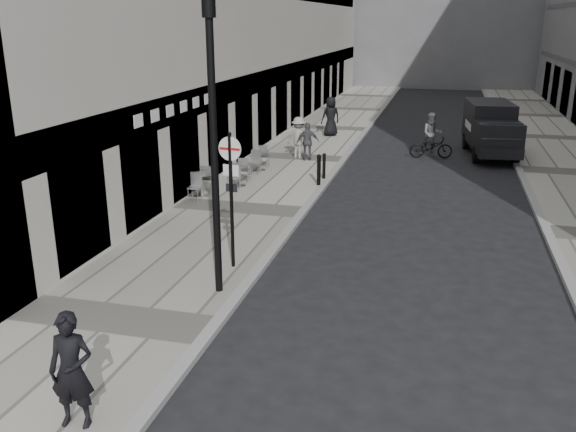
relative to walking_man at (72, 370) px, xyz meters
The scene contains 16 objects.
ground 1.35m from the walking_man, 25.67° to the left, with size 120.00×120.00×0.00m, color black.
sidewalk 18.45m from the walking_man, 93.69° to the left, with size 4.00×60.00×0.12m, color #A8A497.
far_sidewalk 20.87m from the walking_man, 61.91° to the left, with size 4.00×60.00×0.12m, color #A8A497.
walking_man is the anchor object (origin of this frame).
sign_post 6.29m from the walking_man, 88.00° to the left, with size 0.55×0.12×3.19m.
lamppost 5.40m from the walking_man, 85.61° to the left, with size 0.27×0.27×5.94m.
bollard_near 14.04m from the walking_man, 87.28° to the left, with size 0.14×0.14×1.03m, color black.
bollard_far 14.99m from the walking_man, 87.45° to the left, with size 0.12×0.12×0.88m, color black.
panel_van 22.33m from the walking_man, 72.28° to the left, with size 2.32×4.99×2.27m.
cyclist 20.57m from the walking_man, 77.80° to the left, with size 1.89×0.92×1.95m.
pedestrian_a 17.82m from the walking_man, 91.89° to the left, with size 0.92×0.38×1.56m, color #4C4C51.
pedestrian_b 18.17m from the walking_man, 93.31° to the left, with size 1.12×0.64×1.73m, color #A19B94.
pedestrian_c 23.66m from the walking_man, 91.73° to the left, with size 0.95×0.62×1.95m, color black.
cafe_table_near 11.98m from the walking_man, 103.45° to the left, with size 0.71×1.60×0.91m.
cafe_table_mid 13.31m from the walking_man, 98.58° to the left, with size 0.70×1.59×0.90m.
cafe_table_far 15.70m from the walking_man, 97.26° to the left, with size 0.69×1.57×0.89m.
Camera 1 is at (3.98, -6.86, 5.67)m, focal length 38.00 mm.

